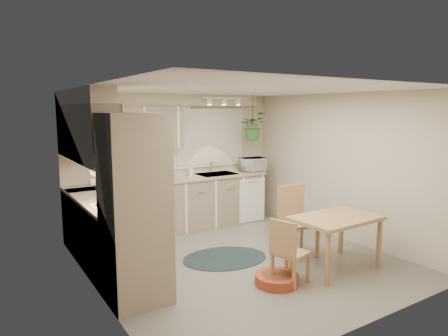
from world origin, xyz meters
The scene contains 35 objects.
floor centered at (0.00, 0.00, 0.00)m, with size 4.20×4.20×0.00m, color slate.
ceiling centered at (0.00, 0.00, 2.40)m, with size 4.20×4.20×0.00m, color silver.
wall_back centered at (0.00, 2.10, 1.20)m, with size 4.00×0.04×2.40m, color #C0B49F.
wall_front centered at (0.00, -2.10, 1.20)m, with size 4.00×0.04×2.40m, color #C0B49F.
wall_left centered at (-2.00, 0.00, 1.20)m, with size 0.04×4.20×2.40m, color #C0B49F.
wall_right centered at (2.00, 0.00, 1.20)m, with size 0.04×4.20×2.40m, color #C0B49F.
base_cab_left centered at (-1.70, 0.88, 0.45)m, with size 0.60×1.85×0.90m, color gray.
base_cab_back centered at (-0.20, 1.80, 0.45)m, with size 3.60×0.60×0.90m, color gray.
counter_left centered at (-1.69, 0.88, 0.92)m, with size 0.64×1.89×0.04m, color tan.
counter_back centered at (-0.20, 1.79, 0.92)m, with size 3.64×0.64×0.04m, color tan.
oven_stack centered at (-1.68, -0.38, 1.05)m, with size 0.65×0.65×2.10m, color gray.
wall_oven_face centered at (-1.35, -0.38, 1.05)m, with size 0.02×0.56×0.58m, color silver.
upper_cab_left centered at (-1.82, 1.00, 1.83)m, with size 0.35×2.00×0.75m, color gray.
upper_cab_back centered at (-1.00, 1.93, 1.83)m, with size 2.00×0.35×0.75m, color gray.
soffit_left centered at (-1.85, 1.00, 2.30)m, with size 0.30×2.00×0.20m, color #C0B49F.
soffit_back centered at (-0.20, 1.95, 2.30)m, with size 3.60×0.30×0.20m, color #C0B49F.
cooktop centered at (-1.68, 0.30, 0.94)m, with size 0.52×0.58×0.02m, color silver.
range_hood centered at (-1.70, 0.30, 1.40)m, with size 0.40×0.60×0.14m, color silver.
window_blinds centered at (0.70, 2.07, 1.60)m, with size 1.40×0.02×1.00m, color silver.
window_frame centered at (0.70, 2.08, 1.60)m, with size 1.50×0.02×1.10m, color silver.
sink centered at (0.70, 1.80, 0.90)m, with size 0.70×0.48×0.10m, color #9A9BA1.
dishwasher_front centered at (1.30, 1.49, 0.42)m, with size 0.58×0.01×0.83m, color silver.
track_light_bar centered at (0.70, 1.55, 2.33)m, with size 0.80×0.04×0.04m, color silver.
wall_clock centered at (0.15, 2.07, 2.18)m, with size 0.30×0.30×0.03m, color gold.
dining_table centered at (0.91, -0.92, 0.36)m, with size 1.14×0.76×0.72m, color tan.
chair_left centered at (0.08, -0.95, 0.41)m, with size 0.39×0.39×0.83m, color tan.
chair_back centered at (0.84, -0.28, 0.51)m, with size 0.48×0.48×1.02m, color tan.
braided_rug centered at (-0.16, 0.17, 0.01)m, with size 1.24×0.93×0.01m, color black.
pet_bed centered at (-0.08, -0.89, 0.06)m, with size 0.54×0.54×0.12m, color #AD3E22.
microwave centered at (1.46, 1.70, 1.10)m, with size 0.48×0.27×0.32m, color silver.
soap_bottle centered at (0.22, 1.95, 0.98)m, with size 0.09×0.19×0.09m, color silver.
hanging_plant centered at (1.44, 1.70, 1.76)m, with size 0.48×0.54×0.42m, color #2D6D2B.
coffee_maker centered at (-0.90, 1.80, 1.10)m, with size 0.19×0.23×0.33m, color black.
toaster centered at (-0.69, 1.82, 1.03)m, with size 0.30×0.17×0.18m, color #9A9BA1.
knife_block centered at (-0.43, 1.85, 1.05)m, with size 0.10×0.10×0.21m, color tan.
Camera 1 is at (-3.13, -4.48, 2.13)m, focal length 32.00 mm.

